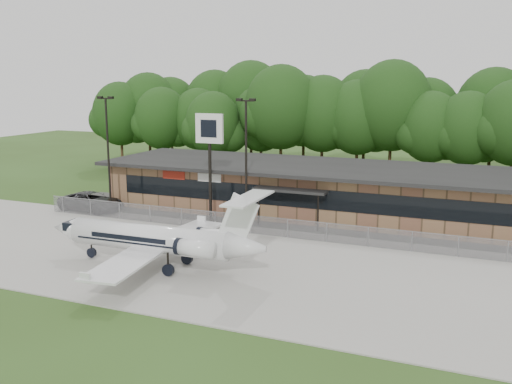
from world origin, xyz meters
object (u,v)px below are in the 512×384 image
at_px(business_jet, 158,240).
at_px(pole_sign, 210,140).
at_px(suv, 91,202).
at_px(terminal, 333,190).

distance_m(business_jet, pole_sign, 12.57).
distance_m(suv, pole_sign, 13.40).
xyz_separation_m(terminal, suv, (-20.29, -7.20, -1.33)).
bearing_deg(pole_sign, terminal, 40.09).
relative_size(business_jet, pole_sign, 1.70).
bearing_deg(business_jet, terminal, 70.31).
bearing_deg(terminal, pole_sign, -139.31).
relative_size(terminal, suv, 6.70).
height_order(terminal, business_jet, business_jet).
bearing_deg(suv, pole_sign, -86.06).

